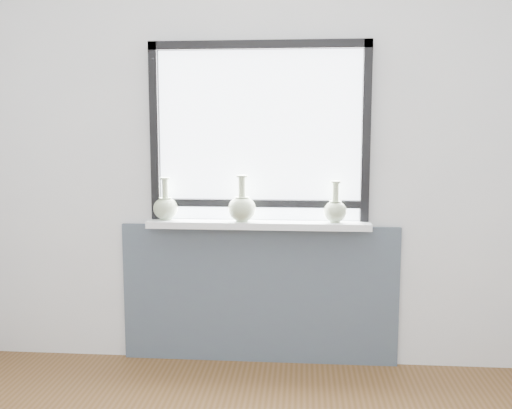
# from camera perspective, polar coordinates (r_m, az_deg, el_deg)

# --- Properties ---
(back_wall) EXTENTS (3.60, 0.02, 2.60)m
(back_wall) POSITION_cam_1_polar(r_m,az_deg,el_deg) (3.44, 0.36, 5.19)
(back_wall) COLOR silver
(back_wall) RESTS_ON ground
(apron_panel) EXTENTS (1.70, 0.03, 0.86)m
(apron_panel) POSITION_cam_1_polar(r_m,az_deg,el_deg) (3.56, 0.31, -8.98)
(apron_panel) COLOR #41505B
(apron_panel) RESTS_ON ground
(windowsill) EXTENTS (1.32, 0.18, 0.04)m
(windowsill) POSITION_cam_1_polar(r_m,az_deg,el_deg) (3.39, 0.22, -1.99)
(windowsill) COLOR white
(windowsill) RESTS_ON apron_panel
(window) EXTENTS (1.30, 0.06, 1.05)m
(window) POSITION_cam_1_polar(r_m,az_deg,el_deg) (3.40, 0.31, 7.55)
(window) COLOR black
(window) RESTS_ON windowsill
(vase_a) EXTENTS (0.15, 0.15, 0.25)m
(vase_a) POSITION_cam_1_polar(r_m,az_deg,el_deg) (3.47, -9.03, -0.22)
(vase_a) COLOR #AEC199
(vase_a) RESTS_ON windowsill
(vase_b) EXTENTS (0.16, 0.16, 0.27)m
(vase_b) POSITION_cam_1_polar(r_m,az_deg,el_deg) (3.35, -1.41, -0.25)
(vase_b) COLOR #AEC199
(vase_b) RESTS_ON windowsill
(vase_c) EXTENTS (0.14, 0.14, 0.24)m
(vase_c) POSITION_cam_1_polar(r_m,az_deg,el_deg) (3.36, 7.93, -0.50)
(vase_c) COLOR #AEC199
(vase_c) RESTS_ON windowsill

